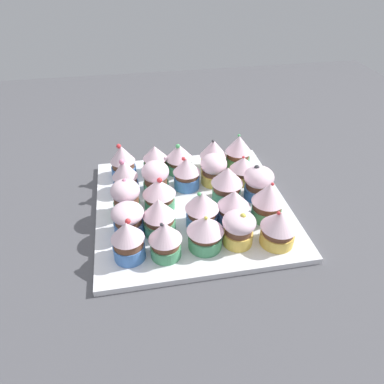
# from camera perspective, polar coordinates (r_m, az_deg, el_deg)

# --- Properties ---
(ground_plane) EXTENTS (1.80, 1.80, 0.03)m
(ground_plane) POSITION_cam_1_polar(r_m,az_deg,el_deg) (0.77, 0.00, -3.45)
(ground_plane) COLOR #4C4C51
(baking_tray) EXTENTS (0.39, 0.39, 0.01)m
(baking_tray) POSITION_cam_1_polar(r_m,az_deg,el_deg) (0.76, 0.00, -2.21)
(baking_tray) COLOR silver
(baking_tray) RESTS_ON ground_plane
(cupcake_0) EXTENTS (0.06, 0.06, 0.08)m
(cupcake_0) POSITION_cam_1_polar(r_m,az_deg,el_deg) (0.86, 7.25, 6.40)
(cupcake_0) COLOR #4C9E6B
(cupcake_0) RESTS_ON baking_tray
(cupcake_1) EXTENTS (0.06, 0.06, 0.08)m
(cupcake_1) POSITION_cam_1_polar(r_m,az_deg,el_deg) (0.84, 3.33, 5.96)
(cupcake_1) COLOR #EFC651
(cupcake_1) RESTS_ON baking_tray
(cupcake_2) EXTENTS (0.06, 0.06, 0.07)m
(cupcake_2) POSITION_cam_1_polar(r_m,az_deg,el_deg) (0.83, -2.00, 5.39)
(cupcake_2) COLOR #4C9E6B
(cupcake_2) RESTS_ON baking_tray
(cupcake_3) EXTENTS (0.06, 0.06, 0.07)m
(cupcake_3) POSITION_cam_1_polar(r_m,az_deg,el_deg) (0.84, -5.77, 5.08)
(cupcake_3) COLOR #4C9E6B
(cupcake_3) RESTS_ON baking_tray
(cupcake_4) EXTENTS (0.06, 0.06, 0.08)m
(cupcake_4) POSITION_cam_1_polar(r_m,az_deg,el_deg) (0.83, -10.77, 4.79)
(cupcake_4) COLOR #477AC6
(cupcake_4) RESTS_ON baking_tray
(cupcake_5) EXTENTS (0.06, 0.06, 0.06)m
(cupcake_5) POSITION_cam_1_polar(r_m,az_deg,el_deg) (0.81, 7.95, 3.61)
(cupcake_5) COLOR #EFC651
(cupcake_5) RESTS_ON baking_tray
(cupcake_6) EXTENTS (0.06, 0.06, 0.07)m
(cupcake_6) POSITION_cam_1_polar(r_m,az_deg,el_deg) (0.80, 3.40, 3.63)
(cupcake_6) COLOR #EFC651
(cupcake_6) RESTS_ON baking_tray
(cupcake_7) EXTENTS (0.06, 0.06, 0.07)m
(cupcake_7) POSITION_cam_1_polar(r_m,az_deg,el_deg) (0.78, -1.04, 3.05)
(cupcake_7) COLOR #477AC6
(cupcake_7) RESTS_ON baking_tray
(cupcake_8) EXTENTS (0.06, 0.06, 0.07)m
(cupcake_8) POSITION_cam_1_polar(r_m,az_deg,el_deg) (0.77, -5.71, 2.38)
(cupcake_8) COLOR #4C9E6B
(cupcake_8) RESTS_ON baking_tray
(cupcake_9) EXTENTS (0.05, 0.05, 0.08)m
(cupcake_9) POSITION_cam_1_polar(r_m,az_deg,el_deg) (0.78, -10.42, 2.49)
(cupcake_9) COLOR #477AC6
(cupcake_9) RESTS_ON baking_tray
(cupcake_10) EXTENTS (0.06, 0.06, 0.07)m
(cupcake_10) POSITION_cam_1_polar(r_m,az_deg,el_deg) (0.77, 10.25, 1.69)
(cupcake_10) COLOR #477AC6
(cupcake_10) RESTS_ON baking_tray
(cupcake_11) EXTENTS (0.06, 0.06, 0.08)m
(cupcake_11) POSITION_cam_1_polar(r_m,az_deg,el_deg) (0.74, 5.50, 1.33)
(cupcake_11) COLOR #4C9E6B
(cupcake_11) RESTS_ON baking_tray
(cupcake_12) EXTENTS (0.07, 0.07, 0.07)m
(cupcake_12) POSITION_cam_1_polar(r_m,az_deg,el_deg) (0.72, -5.14, -0.30)
(cupcake_12) COLOR #4C9E6B
(cupcake_12) RESTS_ON baking_tray
(cupcake_13) EXTENTS (0.06, 0.06, 0.08)m
(cupcake_13) POSITION_cam_1_polar(r_m,az_deg,el_deg) (0.72, -10.28, -0.79)
(cupcake_13) COLOR #4C9E6B
(cupcake_13) RESTS_ON baking_tray
(cupcake_14) EXTENTS (0.06, 0.06, 0.08)m
(cupcake_14) POSITION_cam_1_polar(r_m,az_deg,el_deg) (0.71, 11.77, -1.35)
(cupcake_14) COLOR #4C9E6B
(cupcake_14) RESTS_ON baking_tray
(cupcake_15) EXTENTS (0.06, 0.06, 0.07)m
(cupcake_15) POSITION_cam_1_polar(r_m,az_deg,el_deg) (0.69, 6.48, -2.28)
(cupcake_15) COLOR #477AC6
(cupcake_15) RESTS_ON baking_tray
(cupcake_16) EXTENTS (0.06, 0.06, 0.08)m
(cupcake_16) POSITION_cam_1_polar(r_m,az_deg,el_deg) (0.68, 1.59, -2.63)
(cupcake_16) COLOR #477AC6
(cupcake_16) RESTS_ON baking_tray
(cupcake_17) EXTENTS (0.06, 0.06, 0.08)m
(cupcake_17) POSITION_cam_1_polar(r_m,az_deg,el_deg) (0.66, -5.15, -3.78)
(cupcake_17) COLOR #4C9E6B
(cupcake_17) RESTS_ON baking_tray
(cupcake_18) EXTENTS (0.06, 0.06, 0.06)m
(cupcake_18) POSITION_cam_1_polar(r_m,az_deg,el_deg) (0.67, -9.94, -4.20)
(cupcake_18) COLOR #477AC6
(cupcake_18) RESTS_ON baking_tray
(cupcake_19) EXTENTS (0.06, 0.06, 0.07)m
(cupcake_19) POSITION_cam_1_polar(r_m,az_deg,el_deg) (0.66, 13.40, -5.36)
(cupcake_19) COLOR #EFC651
(cupcake_19) RESTS_ON baking_tray
(cupcake_20) EXTENTS (0.06, 0.06, 0.07)m
(cupcake_20) POSITION_cam_1_polar(r_m,az_deg,el_deg) (0.65, 7.30, -5.61)
(cupcake_20) COLOR #EFC651
(cupcake_20) RESTS_ON baking_tray
(cupcake_21) EXTENTS (0.06, 0.06, 0.07)m
(cupcake_21) POSITION_cam_1_polar(r_m,az_deg,el_deg) (0.63, 1.98, -6.18)
(cupcake_21) COLOR #4C9E6B
(cupcake_21) RESTS_ON baking_tray
(cupcake_22) EXTENTS (0.06, 0.06, 0.07)m
(cupcake_22) POSITION_cam_1_polar(r_m,az_deg,el_deg) (0.62, -4.20, -7.35)
(cupcake_22) COLOR #4C9E6B
(cupcake_22) RESTS_ON baking_tray
(cupcake_23) EXTENTS (0.06, 0.06, 0.08)m
(cupcake_23) POSITION_cam_1_polar(r_m,az_deg,el_deg) (0.62, -9.97, -7.41)
(cupcake_23) COLOR #477AC6
(cupcake_23) RESTS_ON baking_tray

